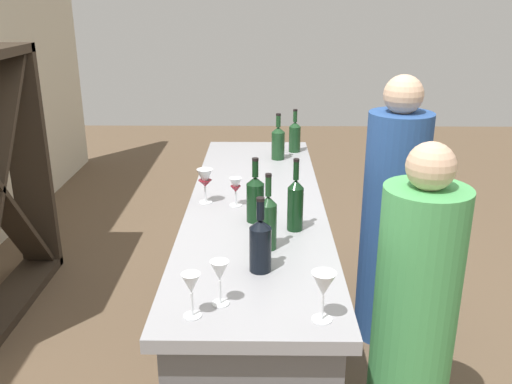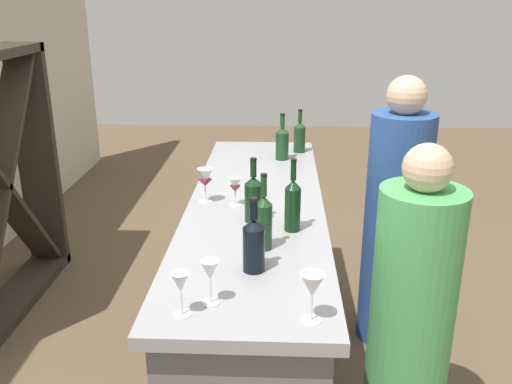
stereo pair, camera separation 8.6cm
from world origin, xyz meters
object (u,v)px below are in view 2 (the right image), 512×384
at_px(wine_glass_far_left, 180,284).
at_px(person_left_guest, 411,322).
at_px(wine_glass_near_right, 210,272).
at_px(person_center_guest, 395,225).
at_px(wine_bottle_leftmost_near_black, 254,244).
at_px(wine_bottle_center_dark_green, 293,204).
at_px(wine_bottle_rightmost_olive_green, 282,142).
at_px(wine_glass_near_left, 312,287).
at_px(wine_bottle_second_left_olive_green, 264,221).
at_px(wine_glass_near_center, 235,187).
at_px(wine_bottle_second_right_dark_green, 254,198).
at_px(wine_glass_far_center, 205,179).
at_px(wine_bottle_far_right_olive_green, 300,136).

relative_size(wine_glass_far_left, person_left_guest, 0.11).
distance_m(wine_glass_near_right, person_center_guest, 1.62).
distance_m(wine_bottle_leftmost_near_black, person_center_guest, 1.35).
bearing_deg(wine_bottle_center_dark_green, wine_bottle_rightmost_olive_green, 2.40).
xyz_separation_m(wine_glass_near_left, person_center_guest, (1.40, -0.55, -0.38)).
relative_size(wine_bottle_leftmost_near_black, wine_bottle_center_dark_green, 0.89).
xyz_separation_m(wine_bottle_second_left_olive_green, person_center_guest, (0.87, -0.72, -0.38)).
bearing_deg(wine_glass_near_center, person_center_guest, -66.24).
bearing_deg(wine_bottle_second_left_olive_green, person_center_guest, -39.56).
bearing_deg(wine_glass_near_center, wine_bottle_second_left_olive_green, -162.36).
bearing_deg(wine_glass_near_center, wine_bottle_rightmost_olive_green, -15.49).
bearing_deg(wine_bottle_center_dark_green, wine_glass_far_left, 152.48).
xyz_separation_m(wine_glass_far_left, person_center_guest, (1.38, -0.97, -0.37)).
height_order(wine_glass_far_left, person_center_guest, person_center_guest).
relative_size(wine_glass_near_left, person_left_guest, 0.12).
xyz_separation_m(wine_bottle_center_dark_green, wine_bottle_second_right_dark_green, (0.10, 0.17, -0.01)).
relative_size(wine_glass_near_right, person_left_guest, 0.11).
relative_size(wine_glass_near_left, wine_glass_far_center, 0.97).
height_order(wine_bottle_second_right_dark_green, wine_bottle_rightmost_olive_green, wine_bottle_second_right_dark_green).
height_order(wine_bottle_rightmost_olive_green, wine_glass_far_center, wine_bottle_rightmost_olive_green).
relative_size(wine_glass_near_right, wine_glass_far_center, 0.91).
distance_m(wine_glass_near_center, person_center_guest, 1.02).
xyz_separation_m(wine_bottle_center_dark_green, wine_glass_far_center, (0.33, 0.43, -0.00)).
xyz_separation_m(wine_bottle_second_right_dark_green, wine_glass_far_center, (0.24, 0.25, 0.01)).
relative_size(wine_bottle_second_right_dark_green, person_center_guest, 0.19).
xyz_separation_m(wine_bottle_second_left_olive_green, person_left_guest, (-0.02, -0.62, -0.44)).
bearing_deg(wine_bottle_far_right_olive_green, wine_glass_far_left, 167.73).
bearing_deg(wine_glass_near_right, wine_bottle_second_left_olive_green, -20.53).
xyz_separation_m(wine_bottle_center_dark_green, wine_bottle_rightmost_olive_green, (1.12, 0.05, -0.01)).
xyz_separation_m(wine_glass_far_left, person_left_guest, (0.50, -0.87, -0.43)).
xyz_separation_m(wine_bottle_far_right_olive_green, person_center_guest, (-0.62, -0.53, -0.36)).
xyz_separation_m(wine_bottle_far_right_olive_green, wine_glass_far_left, (-2.00, 0.44, 0.01)).
height_order(wine_bottle_rightmost_olive_green, wine_glass_near_center, wine_bottle_rightmost_olive_green).
bearing_deg(wine_bottle_leftmost_near_black, wine_bottle_second_left_olive_green, -8.98).
bearing_deg(wine_glass_far_center, person_left_guest, -120.25).
bearing_deg(wine_glass_near_left, wine_glass_far_center, 24.31).
height_order(wine_bottle_second_left_olive_green, person_center_guest, person_center_guest).
height_order(wine_bottle_center_dark_green, person_left_guest, person_left_guest).
distance_m(wine_bottle_center_dark_green, wine_bottle_rightmost_olive_green, 1.12).
relative_size(wine_bottle_second_left_olive_green, wine_bottle_center_dark_green, 0.98).
relative_size(wine_glass_near_center, wine_glass_far_center, 0.82).
relative_size(wine_bottle_second_left_olive_green, wine_glass_near_center, 2.26).
distance_m(wine_bottle_second_left_olive_green, wine_glass_far_left, 0.57).
distance_m(wine_bottle_second_left_olive_green, wine_glass_near_center, 0.51).
height_order(wine_bottle_center_dark_green, wine_glass_near_left, wine_bottle_center_dark_green).
distance_m(person_left_guest, person_center_guest, 0.90).
bearing_deg(wine_glass_far_left, wine_bottle_leftmost_near_black, -34.16).
height_order(wine_bottle_far_right_olive_green, wine_glass_far_center, wine_bottle_far_right_olive_green).
relative_size(wine_bottle_leftmost_near_black, wine_bottle_second_left_olive_green, 0.91).
bearing_deg(wine_bottle_far_right_olive_green, person_left_guest, -163.81).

